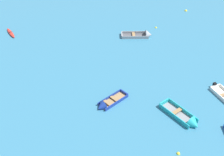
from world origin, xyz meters
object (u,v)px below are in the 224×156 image
at_px(mooring_buoy_central, 156,28).
at_px(mooring_buoy_far_field, 178,154).
at_px(rowboat_grey_outer_left, 143,35).
at_px(mooring_buoy_between_boats_left, 186,11).
at_px(kayak_red_near_right, 11,33).
at_px(rowboat_deep_blue_distant_center, 106,104).
at_px(rowboat_turquoise_foreground_center, 187,120).

xyz_separation_m(mooring_buoy_central, mooring_buoy_far_field, (-1.01, -22.29, 0.00)).
bearing_deg(mooring_buoy_central, rowboat_grey_outer_left, -129.47).
xyz_separation_m(rowboat_grey_outer_left, mooring_buoy_far_field, (1.05, -19.78, -0.19)).
bearing_deg(mooring_buoy_central, mooring_buoy_between_boats_left, 46.18).
bearing_deg(kayak_red_near_right, rowboat_grey_outer_left, -2.47).
distance_m(rowboat_deep_blue_distant_center, mooring_buoy_between_boats_left, 25.58).
bearing_deg(kayak_red_near_right, mooring_buoy_central, 4.78).
relative_size(mooring_buoy_central, mooring_buoy_far_field, 1.03).
xyz_separation_m(rowboat_grey_outer_left, mooring_buoy_between_boats_left, (7.63, 8.31, -0.19)).
xyz_separation_m(rowboat_turquoise_foreground_center, kayak_red_near_right, (-20.89, 16.92, -0.08)).
relative_size(rowboat_turquoise_foreground_center, mooring_buoy_central, 13.07).
height_order(kayak_red_near_right, mooring_buoy_central, kayak_red_near_right).
xyz_separation_m(rowboat_grey_outer_left, rowboat_deep_blue_distant_center, (-4.95, -13.96, -0.03)).
bearing_deg(rowboat_turquoise_foreground_center, mooring_buoy_far_field, -111.73).
relative_size(rowboat_turquoise_foreground_center, rowboat_deep_blue_distant_center, 1.22).
xyz_separation_m(kayak_red_near_right, mooring_buoy_far_field, (19.43, -20.58, -0.14)).
xyz_separation_m(rowboat_turquoise_foreground_center, mooring_buoy_far_field, (-1.46, -3.66, -0.22)).
bearing_deg(rowboat_deep_blue_distant_center, rowboat_grey_outer_left, 70.46).
distance_m(rowboat_grey_outer_left, mooring_buoy_far_field, 19.81).
height_order(rowboat_turquoise_foreground_center, mooring_buoy_central, rowboat_turquoise_foreground_center).
distance_m(rowboat_grey_outer_left, mooring_buoy_between_boats_left, 11.28).
relative_size(rowboat_grey_outer_left, mooring_buoy_central, 13.24).
relative_size(rowboat_turquoise_foreground_center, rowboat_grey_outer_left, 0.99).
distance_m(rowboat_turquoise_foreground_center, rowboat_deep_blue_distant_center, 7.77).
distance_m(kayak_red_near_right, mooring_buoy_far_field, 28.30).
relative_size(kayak_red_near_right, mooring_buoy_far_field, 9.36).
xyz_separation_m(rowboat_deep_blue_distant_center, mooring_buoy_central, (7.02, 16.46, -0.16)).
bearing_deg(rowboat_turquoise_foreground_center, rowboat_grey_outer_left, 98.83).
xyz_separation_m(rowboat_deep_blue_distant_center, mooring_buoy_far_field, (6.00, -5.82, -0.16)).
xyz_separation_m(mooring_buoy_central, mooring_buoy_between_boats_left, (5.57, 5.80, 0.00)).
xyz_separation_m(rowboat_grey_outer_left, mooring_buoy_central, (2.06, 2.50, -0.19)).
bearing_deg(mooring_buoy_central, kayak_red_near_right, -175.22).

